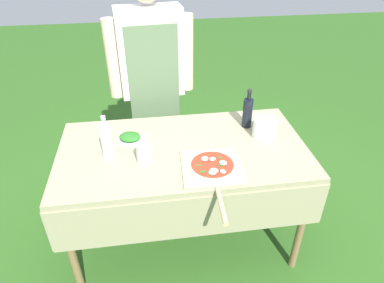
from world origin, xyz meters
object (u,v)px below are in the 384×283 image
Objects in this scene: person_cook at (152,74)px; sauce_jar at (144,154)px; prep_table at (183,160)px; water_bottle at (106,139)px; mixing_tub at (265,128)px; herb_container at (130,137)px; pizza_on_peel at (213,168)px; oil_bottle at (248,112)px.

sauce_jar is (-0.09, -0.79, -0.14)m from person_cook.
water_bottle reaches higher than prep_table.
mixing_tub is 0.75m from sauce_jar.
person_cook is (-0.14, 0.69, 0.28)m from prep_table.
water_bottle is 1.43× the size of herb_container.
pizza_on_peel is 3.15× the size of herb_container.
prep_table is 0.53m from mixing_tub.
herb_container is 0.82m from mixing_tub.
pizza_on_peel is 2.20× the size of water_bottle.
sauce_jar is at bearing -168.09° from mixing_tub.
mixing_tub is at bearing 5.41° from water_bottle.
person_cook reaches higher than oil_bottle.
person_cook reaches higher than prep_table.
mixing_tub is (0.65, -0.63, -0.13)m from person_cook.
mixing_tub is (0.93, 0.09, -0.07)m from water_bottle.
herb_container is 0.25m from sauce_jar.
herb_container is at bearing 157.24° from prep_table.
pizza_on_peel is 0.38m from sauce_jar.
water_bottle is (-0.42, -0.03, 0.21)m from prep_table.
water_bottle reaches higher than pizza_on_peel.
person_cook is 0.91m from mixing_tub.
person_cook is 6.13× the size of water_bottle.
prep_table is 7.93× the size of herb_container.
person_cook is 14.81× the size of sauce_jar.
sauce_jar is at bearing -18.54° from water_bottle.
sauce_jar is at bearing -155.94° from prep_table.
prep_table is at bearing 24.06° from sauce_jar.
mixing_tub is at bearing -5.21° from herb_container.
pizza_on_peel is 0.52m from oil_bottle.
water_bottle is 0.94m from mixing_tub.
water_bottle is 0.23m from herb_container.
pizza_on_peel is at bearing -19.50° from water_bottle.
person_cook is at bearing 73.13° from herb_container.
mixing_tub reaches higher than herb_container.
oil_bottle is 1.76× the size of mixing_tub.
herb_container is at bearing 174.79° from mixing_tub.
water_bottle is at bearing 163.18° from pizza_on_peel.
herb_container reaches higher than prep_table.
person_cook is 11.06× the size of mixing_tub.
herb_container is at bearing -175.48° from oil_bottle.
mixing_tub reaches higher than prep_table.
sauce_jar is at bearing 162.65° from pizza_on_peel.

